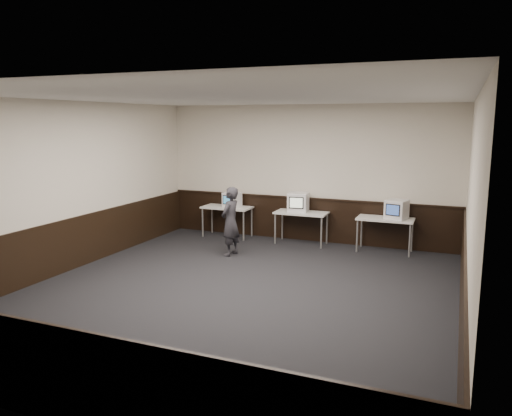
{
  "coord_description": "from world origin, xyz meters",
  "views": [
    {
      "loc": [
        3.34,
        -7.25,
        2.84
      ],
      "look_at": [
        -0.31,
        1.6,
        1.15
      ],
      "focal_mm": 35.0,
      "sensor_mm": 36.0,
      "label": 1
    }
  ],
  "objects_px": {
    "emac_left": "(232,200)",
    "emac_right": "(397,209)",
    "desk_center": "(301,215)",
    "person": "(230,221)",
    "desk_right": "(385,221)",
    "emac_center": "(298,202)",
    "desk_left": "(227,209)"
  },
  "relations": [
    {
      "from": "emac_left",
      "to": "emac_right",
      "type": "bearing_deg",
      "value": 7.57
    },
    {
      "from": "desk_center",
      "to": "person",
      "type": "bearing_deg",
      "value": -125.56
    },
    {
      "from": "desk_right",
      "to": "emac_left",
      "type": "distance_m",
      "value": 3.67
    },
    {
      "from": "emac_right",
      "to": "person",
      "type": "distance_m",
      "value": 3.56
    },
    {
      "from": "desk_right",
      "to": "emac_center",
      "type": "relative_size",
      "value": 2.32
    },
    {
      "from": "emac_left",
      "to": "emac_right",
      "type": "relative_size",
      "value": 0.82
    },
    {
      "from": "emac_left",
      "to": "emac_center",
      "type": "distance_m",
      "value": 1.68
    },
    {
      "from": "emac_right",
      "to": "emac_center",
      "type": "bearing_deg",
      "value": -166.47
    },
    {
      "from": "desk_left",
      "to": "desk_center",
      "type": "height_order",
      "value": "same"
    },
    {
      "from": "emac_left",
      "to": "person",
      "type": "height_order",
      "value": "person"
    },
    {
      "from": "emac_center",
      "to": "person",
      "type": "xyz_separation_m",
      "value": [
        -1.01,
        -1.54,
        -0.24
      ]
    },
    {
      "from": "emac_right",
      "to": "person",
      "type": "relative_size",
      "value": 0.36
    },
    {
      "from": "desk_right",
      "to": "emac_left",
      "type": "bearing_deg",
      "value": -179.99
    },
    {
      "from": "emac_center",
      "to": "person",
      "type": "height_order",
      "value": "person"
    },
    {
      "from": "emac_center",
      "to": "person",
      "type": "distance_m",
      "value": 1.86
    },
    {
      "from": "desk_center",
      "to": "emac_right",
      "type": "xyz_separation_m",
      "value": [
        2.13,
        -0.02,
        0.28
      ]
    },
    {
      "from": "desk_left",
      "to": "desk_right",
      "type": "distance_m",
      "value": 3.8
    },
    {
      "from": "emac_left",
      "to": "person",
      "type": "xyz_separation_m",
      "value": [
        0.68,
        -1.52,
        -0.2
      ]
    },
    {
      "from": "desk_left",
      "to": "emac_left",
      "type": "distance_m",
      "value": 0.29
    },
    {
      "from": "desk_center",
      "to": "person",
      "type": "height_order",
      "value": "person"
    },
    {
      "from": "desk_left",
      "to": "person",
      "type": "distance_m",
      "value": 1.73
    },
    {
      "from": "desk_right",
      "to": "emac_center",
      "type": "height_order",
      "value": "emac_center"
    },
    {
      "from": "emac_left",
      "to": "desk_right",
      "type": "bearing_deg",
      "value": 7.81
    },
    {
      "from": "emac_right",
      "to": "person",
      "type": "height_order",
      "value": "person"
    },
    {
      "from": "desk_center",
      "to": "emac_left",
      "type": "xyz_separation_m",
      "value": [
        -1.76,
        -0.0,
        0.25
      ]
    },
    {
      "from": "desk_left",
      "to": "emac_right",
      "type": "relative_size",
      "value": 2.29
    },
    {
      "from": "desk_center",
      "to": "emac_right",
      "type": "height_order",
      "value": "emac_right"
    },
    {
      "from": "emac_center",
      "to": "desk_center",
      "type": "bearing_deg",
      "value": -18.62
    },
    {
      "from": "desk_left",
      "to": "desk_right",
      "type": "bearing_deg",
      "value": 0.0
    },
    {
      "from": "desk_left",
      "to": "emac_center",
      "type": "bearing_deg",
      "value": 0.58
    },
    {
      "from": "desk_left",
      "to": "desk_right",
      "type": "xyz_separation_m",
      "value": [
        3.8,
        0.0,
        0.0
      ]
    },
    {
      "from": "desk_left",
      "to": "emac_left",
      "type": "relative_size",
      "value": 2.79
    }
  ]
}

